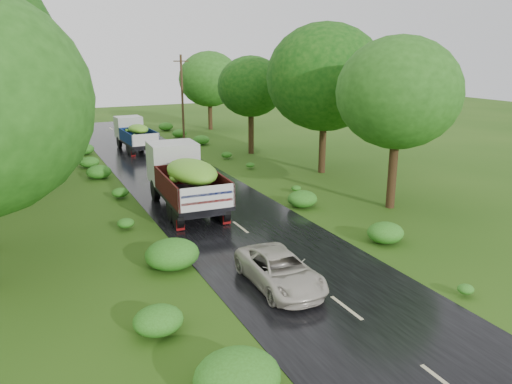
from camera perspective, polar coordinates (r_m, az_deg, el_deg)
ground at (r=15.93m, az=10.28°, el=-12.94°), size 120.00×120.00×0.00m
road at (r=19.75m, az=1.77°, el=-6.74°), size 6.50×80.00×0.02m
road_lines at (r=20.57m, az=0.48°, el=-5.74°), size 0.12×69.60×0.00m
truck_near at (r=24.77m, az=-8.27°, el=1.88°), size 2.81×7.14×2.95m
truck_far at (r=40.43m, az=-13.73°, el=6.62°), size 2.28×5.87×2.43m
car at (r=16.76m, az=2.75°, el=-8.92°), size 1.97×4.10×1.13m
utility_pole at (r=43.90m, az=-8.42°, el=10.70°), size 1.25×0.42×7.24m
trees_right at (r=35.07m, az=3.16°, el=12.31°), size 4.99×31.25×7.72m
shrubs at (r=27.51m, az=-6.87°, el=0.51°), size 11.90×44.00×0.70m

